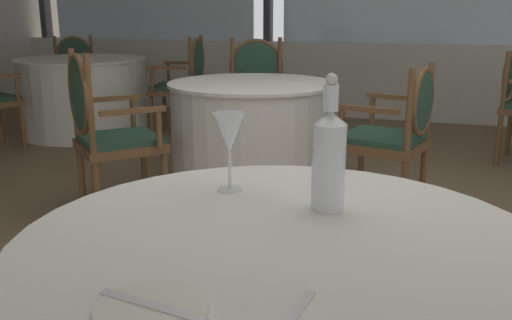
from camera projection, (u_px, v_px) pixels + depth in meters
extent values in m
plane|color=#756047|center=(332.00, 278.00, 2.60)|extent=(14.25, 14.25, 0.00)
cube|color=beige|center=(401.00, 82.00, 6.26)|extent=(9.98, 0.12, 0.85)
cylinder|color=silver|center=(282.00, 242.00, 1.16)|extent=(1.12, 1.12, 0.02)
cylinder|color=silver|center=(151.00, 309.00, 0.87)|extent=(0.18, 0.18, 0.01)
cube|color=silver|center=(151.00, 306.00, 0.87)|extent=(0.20, 0.05, 0.00)
cube|color=silver|center=(291.00, 317.00, 0.85)|extent=(0.04, 0.18, 0.00)
cylinder|color=white|center=(329.00, 167.00, 1.30)|extent=(0.08, 0.08, 0.20)
cone|color=white|center=(330.00, 118.00, 1.27)|extent=(0.08, 0.08, 0.03)
cylinder|color=white|center=(331.00, 98.00, 1.26)|extent=(0.04, 0.04, 0.06)
sphere|color=silver|center=(332.00, 79.00, 1.25)|extent=(0.03, 0.03, 0.03)
cylinder|color=white|center=(230.00, 189.00, 1.46)|extent=(0.06, 0.06, 0.00)
cylinder|color=white|center=(230.00, 171.00, 1.45)|extent=(0.01, 0.01, 0.10)
cone|color=white|center=(229.00, 133.00, 1.42)|extent=(0.09, 0.09, 0.10)
cylinder|color=brown|center=(509.00, 132.00, 4.74)|extent=(0.04, 0.04, 0.41)
cylinder|color=brown|center=(498.00, 140.00, 4.42)|extent=(0.04, 0.04, 0.41)
cylinder|color=brown|center=(505.00, 80.00, 4.30)|extent=(0.04, 0.04, 0.44)
ellipsoid|color=#284738|center=(509.00, 75.00, 4.46)|extent=(0.16, 0.39, 0.37)
torus|color=brown|center=(509.00, 75.00, 4.46)|extent=(0.14, 0.38, 0.38)
cylinder|color=silver|center=(81.00, 59.00, 5.47)|extent=(1.26, 1.26, 0.02)
cylinder|color=silver|center=(84.00, 97.00, 5.57)|extent=(1.23, 1.23, 0.73)
cube|color=brown|center=(77.00, 79.00, 6.43)|extent=(0.65, 0.65, 0.05)
cube|color=#284738|center=(77.00, 75.00, 6.42)|extent=(0.60, 0.60, 0.04)
cylinder|color=brown|center=(98.00, 100.00, 6.38)|extent=(0.04, 0.04, 0.42)
cylinder|color=brown|center=(61.00, 102.00, 6.24)|extent=(0.04, 0.04, 0.42)
cylinder|color=brown|center=(95.00, 96.00, 6.74)|extent=(0.04, 0.04, 0.42)
cylinder|color=brown|center=(60.00, 97.00, 6.60)|extent=(0.04, 0.04, 0.42)
cylinder|color=brown|center=(92.00, 55.00, 6.61)|extent=(0.04, 0.04, 0.46)
cylinder|color=brown|center=(56.00, 56.00, 6.47)|extent=(0.04, 0.04, 0.46)
ellipsoid|color=#284738|center=(74.00, 53.00, 6.55)|extent=(0.34, 0.28, 0.38)
torus|color=brown|center=(74.00, 53.00, 6.55)|extent=(0.33, 0.27, 0.40)
cube|color=brown|center=(98.00, 57.00, 6.43)|extent=(0.26, 0.31, 0.03)
cylinder|color=brown|center=(100.00, 67.00, 6.33)|extent=(0.03, 0.03, 0.22)
cube|color=brown|center=(52.00, 58.00, 6.26)|extent=(0.26, 0.31, 0.03)
cylinder|color=brown|center=(53.00, 69.00, 6.16)|extent=(0.03, 0.03, 0.22)
cylinder|color=brown|center=(1.00, 123.00, 5.16)|extent=(0.04, 0.04, 0.40)
cylinder|color=brown|center=(23.00, 128.00, 4.91)|extent=(0.04, 0.04, 0.40)
cube|color=brown|center=(0.00, 77.00, 4.63)|extent=(0.17, 0.36, 0.03)
cylinder|color=brown|center=(17.00, 88.00, 4.76)|extent=(0.03, 0.03, 0.22)
cube|color=brown|center=(177.00, 91.00, 5.40)|extent=(0.53, 0.53, 0.05)
cube|color=#284738|center=(177.00, 86.00, 5.39)|extent=(0.48, 0.48, 0.04)
cylinder|color=brown|center=(151.00, 118.00, 5.30)|extent=(0.04, 0.04, 0.43)
cylinder|color=brown|center=(165.00, 111.00, 5.68)|extent=(0.04, 0.04, 0.43)
cylinder|color=brown|center=(192.00, 119.00, 5.24)|extent=(0.04, 0.04, 0.43)
cylinder|color=brown|center=(203.00, 112.00, 5.62)|extent=(0.04, 0.04, 0.43)
cylinder|color=brown|center=(191.00, 65.00, 5.11)|extent=(0.04, 0.04, 0.49)
cylinder|color=brown|center=(202.00, 61.00, 5.49)|extent=(0.04, 0.04, 0.49)
ellipsoid|color=#284738|center=(198.00, 60.00, 5.29)|extent=(0.11, 0.39, 0.41)
torus|color=brown|center=(198.00, 60.00, 5.29)|extent=(0.10, 0.43, 0.43)
cube|color=brown|center=(166.00, 68.00, 5.10)|extent=(0.37, 0.09, 0.03)
cylinder|color=brown|center=(152.00, 80.00, 5.15)|extent=(0.03, 0.03, 0.22)
cube|color=brown|center=(182.00, 63.00, 5.58)|extent=(0.37, 0.09, 0.03)
cylinder|color=brown|center=(168.00, 74.00, 5.63)|extent=(0.03, 0.03, 0.22)
cylinder|color=silver|center=(253.00, 84.00, 3.65)|extent=(1.11, 1.11, 0.02)
cylinder|color=silver|center=(253.00, 140.00, 3.74)|extent=(1.08, 1.08, 0.73)
cube|color=brown|center=(382.00, 144.00, 3.27)|extent=(0.55, 0.55, 0.05)
cube|color=#284738|center=(383.00, 137.00, 3.26)|extent=(0.51, 0.51, 0.04)
cylinder|color=brown|center=(336.00, 186.00, 3.27)|extent=(0.04, 0.04, 0.42)
cylinder|color=brown|center=(361.00, 170.00, 3.60)|extent=(0.04, 0.04, 0.42)
cylinder|color=brown|center=(403.00, 197.00, 3.07)|extent=(0.04, 0.04, 0.42)
cylinder|color=brown|center=(423.00, 179.00, 3.40)|extent=(0.04, 0.04, 0.42)
cylinder|color=brown|center=(409.00, 111.00, 2.94)|extent=(0.04, 0.04, 0.45)
cylinder|color=brown|center=(429.00, 101.00, 3.27)|extent=(0.04, 0.04, 0.45)
ellipsoid|color=#284738|center=(423.00, 102.00, 3.10)|extent=(0.14, 0.39, 0.38)
torus|color=brown|center=(423.00, 102.00, 3.10)|extent=(0.12, 0.39, 0.39)
cube|color=brown|center=(366.00, 109.00, 3.01)|extent=(0.37, 0.12, 0.03)
cylinder|color=brown|center=(341.00, 126.00, 3.11)|extent=(0.03, 0.03, 0.22)
cube|color=brown|center=(395.00, 97.00, 3.43)|extent=(0.37, 0.12, 0.03)
cylinder|color=brown|center=(372.00, 113.00, 3.53)|extent=(0.03, 0.03, 0.22)
cube|color=brown|center=(256.00, 108.00, 4.59)|extent=(0.57, 0.57, 0.05)
cube|color=#284738|center=(256.00, 103.00, 4.58)|extent=(0.53, 0.53, 0.04)
cylinder|color=brown|center=(280.00, 140.00, 4.45)|extent=(0.04, 0.04, 0.40)
cylinder|color=brown|center=(230.00, 140.00, 4.46)|extent=(0.04, 0.04, 0.40)
cylinder|color=brown|center=(279.00, 130.00, 4.84)|extent=(0.04, 0.04, 0.40)
cylinder|color=brown|center=(233.00, 130.00, 4.85)|extent=(0.04, 0.04, 0.40)
cylinder|color=brown|center=(280.00, 70.00, 4.71)|extent=(0.04, 0.04, 0.54)
cylinder|color=brown|center=(233.00, 70.00, 4.71)|extent=(0.04, 0.04, 0.54)
ellipsoid|color=#284738|center=(256.00, 66.00, 4.72)|extent=(0.39, 0.16, 0.45)
torus|color=brown|center=(256.00, 66.00, 4.72)|extent=(0.45, 0.16, 0.46)
cube|color=brown|center=(286.00, 78.00, 4.50)|extent=(0.14, 0.36, 0.03)
cylinder|color=brown|center=(287.00, 94.00, 4.40)|extent=(0.03, 0.03, 0.22)
cube|color=brown|center=(225.00, 78.00, 4.52)|extent=(0.14, 0.36, 0.03)
cylinder|color=brown|center=(224.00, 94.00, 4.41)|extent=(0.03, 0.03, 0.22)
cube|color=brown|center=(120.00, 146.00, 3.31)|extent=(0.65, 0.65, 0.05)
cube|color=#284738|center=(120.00, 139.00, 3.30)|extent=(0.60, 0.60, 0.04)
cylinder|color=brown|center=(144.00, 170.00, 3.63)|extent=(0.04, 0.04, 0.40)
cylinder|color=brown|center=(165.00, 186.00, 3.29)|extent=(0.04, 0.04, 0.40)
cylinder|color=brown|center=(82.00, 178.00, 3.45)|extent=(0.04, 0.04, 0.40)
cylinder|color=brown|center=(97.00, 197.00, 3.11)|extent=(0.04, 0.04, 0.40)
cylinder|color=brown|center=(74.00, 95.00, 3.31)|extent=(0.04, 0.04, 0.54)
cylinder|color=brown|center=(90.00, 104.00, 2.97)|extent=(0.04, 0.04, 0.54)
ellipsoid|color=#284738|center=(79.00, 95.00, 3.13)|extent=(0.32, 0.30, 0.45)
torus|color=brown|center=(79.00, 95.00, 3.13)|extent=(0.36, 0.34, 0.46)
cube|color=brown|center=(110.00, 99.00, 3.47)|extent=(0.28, 0.29, 0.03)
cylinder|color=brown|center=(133.00, 114.00, 3.56)|extent=(0.03, 0.03, 0.22)
cube|color=brown|center=(133.00, 111.00, 3.04)|extent=(0.28, 0.29, 0.03)
cylinder|color=brown|center=(159.00, 128.00, 3.14)|extent=(0.03, 0.03, 0.22)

